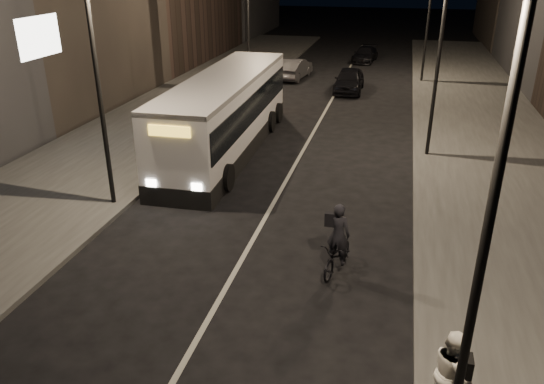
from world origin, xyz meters
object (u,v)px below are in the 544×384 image
Objects in this scene: streetlight_right_near at (477,179)px; cyclist_on_bicycle at (338,249)px; streetlight_left_near at (102,57)px; car_mid at (294,68)px; car_near at (349,80)px; city_bus at (226,111)px; streetlight_right_far at (426,4)px; pedestrian_woman at (452,372)px; streetlight_left_far at (252,8)px; car_far at (365,54)px; streetlight_right_mid at (435,35)px.

streetlight_right_near reaches higher than cyclist_on_bicycle.
streetlight_left_near is 23.71m from car_mid.
car_near is at bearing 108.66° from cyclist_on_bicycle.
city_bus is (-8.81, 14.79, -3.46)m from streetlight_right_near.
streetlight_right_far reaches higher than car_mid.
streetlight_left_near reaches higher than pedestrian_woman.
streetlight_left_near is at bearing 53.09° from pedestrian_woman.
car_far is (6.30, 13.45, -4.74)m from streetlight_left_far.
streetlight_right_mid is 1.00× the size of streetlight_left_near.
city_bus is at bearing 120.77° from streetlight_right_near.
car_near is (-4.53, 28.00, -4.59)m from streetlight_right_near.
car_mid is (-8.93, 31.20, -4.61)m from streetlight_right_near.
streetlight_left_near is 9.72m from cyclist_on_bicycle.
cyclist_on_bicycle is 0.52× the size of car_far.
pedestrian_woman is at bearing -88.99° from streetlight_right_mid.
streetlight_right_mid is 1.00× the size of streetlight_right_far.
car_mid is at bearing 85.73° from streetlight_left_near.
streetlight_right_near is 3.65× the size of cyclist_on_bicycle.
cyclist_on_bicycle is 0.49× the size of car_mid.
streetlight_left_near is at bearing 176.43° from cyclist_on_bicycle.
city_bus is at bearing 74.71° from streetlight_left_near.
car_mid is at bearing 143.34° from car_near.
cyclist_on_bicycle is at bearing -80.44° from car_far.
pedestrian_woman is at bearing 112.91° from car_mid.
car_far is (4.57, 8.26, -0.14)m from car_mid.
streetlight_right_near reaches higher than pedestrian_woman.
streetlight_right_far is at bearing -53.27° from car_far.
cyclist_on_bicycle is at bearing 26.76° from pedestrian_woman.
streetlight_right_far reaches higher than cyclist_on_bicycle.
streetlight_right_far is 1.77× the size of car_mid.
car_mid is (-6.45, 25.70, 0.01)m from cyclist_on_bicycle.
city_bus is (-8.81, -17.21, -3.46)m from streetlight_right_far.
car_near is at bearing 6.59° from pedestrian_woman.
streetlight_right_far reaches higher than pedestrian_woman.
city_bus reaches higher than car_far.
streetlight_left_near is 3.65× the size of cyclist_on_bicycle.
car_mid is at bearing -112.57° from car_far.
car_mid is at bearing 120.45° from streetlight_right_mid.
pedestrian_woman is (0.27, 0.76, -4.27)m from streetlight_right_near.
city_bus is 16.73m from pedestrian_woman.
streetlight_left_far reaches higher than cyclist_on_bicycle.
car_near is 1.06× the size of car_far.
streetlight_right_near reaches higher than car_mid.
streetlight_left_near is 21.42m from car_near.
streetlight_right_near is 1.00× the size of streetlight_right_far.
streetlight_right_mid is 11.74m from cyclist_on_bicycle.
streetlight_right_near is 7.60m from cyclist_on_bicycle.
streetlight_left_far is at bearing 125.21° from cyclist_on_bicycle.
streetlight_right_mid is 1.90× the size of car_far.
streetlight_right_mid is 14.62m from streetlight_left_far.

